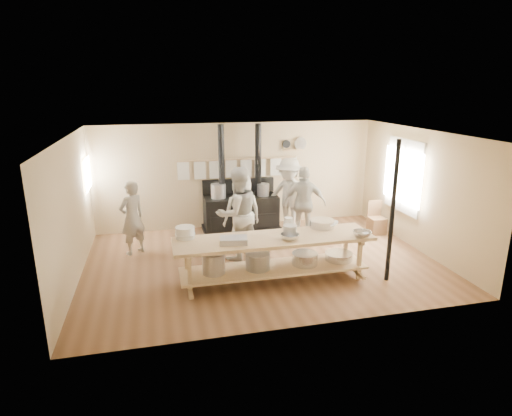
# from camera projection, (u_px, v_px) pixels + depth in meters

# --- Properties ---
(ground) EXTENTS (7.00, 7.00, 0.00)m
(ground) POSITION_uv_depth(u_px,v_px,m) (262.00, 262.00, 8.74)
(ground) COLOR brown
(ground) RESTS_ON ground
(room_shell) EXTENTS (7.00, 7.00, 7.00)m
(room_shell) POSITION_uv_depth(u_px,v_px,m) (262.00, 184.00, 8.29)
(room_shell) COLOR tan
(room_shell) RESTS_ON ground
(window_right) EXTENTS (0.09, 1.50, 1.65)m
(window_right) POSITION_uv_depth(u_px,v_px,m) (404.00, 176.00, 9.66)
(window_right) COLOR beige
(window_right) RESTS_ON ground
(left_opening) EXTENTS (0.00, 0.90, 0.90)m
(left_opening) POSITION_uv_depth(u_px,v_px,m) (88.00, 174.00, 9.39)
(left_opening) COLOR white
(left_opening) RESTS_ON ground
(stove) EXTENTS (1.90, 0.75, 2.60)m
(stove) POSITION_uv_depth(u_px,v_px,m) (241.00, 209.00, 10.57)
(stove) COLOR black
(stove) RESTS_ON ground
(towel_rail) EXTENTS (3.00, 0.04, 0.47)m
(towel_rail) POSITION_uv_depth(u_px,v_px,m) (238.00, 166.00, 10.55)
(towel_rail) COLOR tan
(towel_rail) RESTS_ON ground
(back_wall_shelf) EXTENTS (0.63, 0.14, 0.32)m
(back_wall_shelf) POSITION_uv_depth(u_px,v_px,m) (295.00, 146.00, 10.78)
(back_wall_shelf) COLOR tan
(back_wall_shelf) RESTS_ON ground
(prep_table) EXTENTS (3.60, 0.90, 0.85)m
(prep_table) POSITION_uv_depth(u_px,v_px,m) (273.00, 254.00, 7.75)
(prep_table) COLOR tan
(prep_table) RESTS_ON ground
(support_post) EXTENTS (0.08, 0.08, 2.60)m
(support_post) POSITION_uv_depth(u_px,v_px,m) (392.00, 213.00, 7.57)
(support_post) COLOR black
(support_post) RESTS_ON ground
(cook_far_left) EXTENTS (0.69, 0.65, 1.58)m
(cook_far_left) POSITION_uv_depth(u_px,v_px,m) (132.00, 218.00, 8.97)
(cook_far_left) COLOR #AFA99B
(cook_far_left) RESTS_ON ground
(cook_left) EXTENTS (1.12, 0.99, 1.92)m
(cook_left) POSITION_uv_depth(u_px,v_px,m) (237.00, 214.00, 8.68)
(cook_left) COLOR #AFA99B
(cook_left) RESTS_ON ground
(cook_center) EXTENTS (0.87, 0.62, 1.67)m
(cook_center) POSITION_uv_depth(u_px,v_px,m) (242.00, 212.00, 9.23)
(cook_center) COLOR #AFA99B
(cook_center) RESTS_ON ground
(cook_right) EXTENTS (1.08, 0.64, 1.72)m
(cook_right) POSITION_uv_depth(u_px,v_px,m) (304.00, 204.00, 9.79)
(cook_right) COLOR #AFA99B
(cook_right) RESTS_ON ground
(cook_by_window) EXTENTS (1.32, 1.29, 1.82)m
(cook_by_window) POSITION_uv_depth(u_px,v_px,m) (289.00, 196.00, 10.31)
(cook_by_window) COLOR #AFA99B
(cook_by_window) RESTS_ON ground
(chair) EXTENTS (0.37, 0.37, 0.79)m
(chair) POSITION_uv_depth(u_px,v_px,m) (376.00, 224.00, 10.38)
(chair) COLOR brown
(chair) RESTS_ON ground
(bowl_white_a) EXTENTS (0.36, 0.36, 0.09)m
(bowl_white_a) POSITION_uv_depth(u_px,v_px,m) (185.00, 236.00, 7.61)
(bowl_white_a) COLOR white
(bowl_white_a) RESTS_ON prep_table
(bowl_steel_a) EXTENTS (0.44, 0.44, 0.10)m
(bowl_steel_a) POSITION_uv_depth(u_px,v_px,m) (290.00, 237.00, 7.54)
(bowl_steel_a) COLOR silver
(bowl_steel_a) RESTS_ON prep_table
(bowl_white_b) EXTENTS (0.58, 0.58, 0.10)m
(bowl_white_b) POSITION_uv_depth(u_px,v_px,m) (327.00, 224.00, 8.21)
(bowl_white_b) COLOR white
(bowl_white_b) RESTS_ON prep_table
(bowl_steel_b) EXTENTS (0.36, 0.36, 0.10)m
(bowl_steel_b) POSITION_uv_depth(u_px,v_px,m) (362.00, 234.00, 7.68)
(bowl_steel_b) COLOR silver
(bowl_steel_b) RESTS_ON prep_table
(roasting_pan) EXTENTS (0.52, 0.39, 0.10)m
(roasting_pan) POSITION_uv_depth(u_px,v_px,m) (234.00, 240.00, 7.37)
(roasting_pan) COLOR #B2B2B7
(roasting_pan) RESTS_ON prep_table
(mixing_bowl_large) EXTENTS (0.58, 0.58, 0.15)m
(mixing_bowl_large) POSITION_uv_depth(u_px,v_px,m) (322.00, 224.00, 8.18)
(mixing_bowl_large) COLOR silver
(mixing_bowl_large) RESTS_ON prep_table
(bucket_galv) EXTENTS (0.29, 0.29, 0.22)m
(bucket_galv) POSITION_uv_depth(u_px,v_px,m) (290.00, 231.00, 7.64)
(bucket_galv) COLOR gray
(bucket_galv) RESTS_ON prep_table
(deep_bowl_enamel) EXTENTS (0.39, 0.39, 0.21)m
(deep_bowl_enamel) POSITION_uv_depth(u_px,v_px,m) (185.00, 232.00, 7.60)
(deep_bowl_enamel) COLOR white
(deep_bowl_enamel) RESTS_ON prep_table
(pitcher) EXTENTS (0.19, 0.19, 0.24)m
(pitcher) POSITION_uv_depth(u_px,v_px,m) (288.00, 224.00, 8.02)
(pitcher) COLOR white
(pitcher) RESTS_ON prep_table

